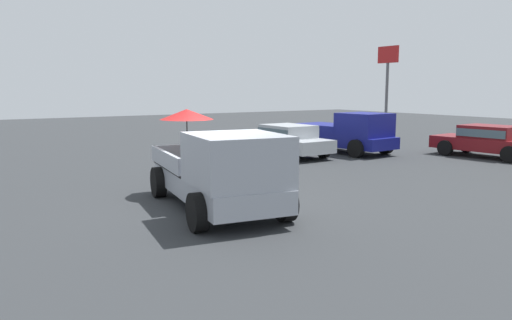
{
  "coord_description": "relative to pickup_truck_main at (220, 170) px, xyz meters",
  "views": [
    {
      "loc": [
        10.32,
        -5.45,
        2.86
      ],
      "look_at": [
        0.15,
        1.06,
        1.1
      ],
      "focal_mm": 34.73,
      "sensor_mm": 36.0,
      "label": 1
    }
  ],
  "objects": [
    {
      "name": "ground_plane",
      "position": [
        -0.36,
        0.06,
        -0.99
      ],
      "size": [
        80.0,
        80.0,
        0.0
      ],
      "primitive_type": "plane",
      "color": "#2D3033"
    },
    {
      "name": "parked_sedan_far",
      "position": [
        -2.02,
        13.72,
        -0.25
      ],
      "size": [
        4.45,
        2.29,
        1.33
      ],
      "rotation": [
        0.0,
        0.0,
        3.24
      ],
      "color": "black",
      "rests_on": "ground"
    },
    {
      "name": "pickup_truck_far",
      "position": [
        -6.33,
        9.84,
        -0.11
      ],
      "size": [
        4.93,
        2.48,
        1.8
      ],
      "rotation": [
        0.0,
        0.0,
        0.08
      ],
      "color": "black",
      "rests_on": "ground"
    },
    {
      "name": "parked_sedan_near",
      "position": [
        -6.79,
        6.89,
        -0.25
      ],
      "size": [
        4.34,
        2.06,
        1.33
      ],
      "rotation": [
        0.0,
        0.0,
        3.17
      ],
      "color": "black",
      "rests_on": "ground"
    },
    {
      "name": "pickup_truck_main",
      "position": [
        0.0,
        0.0,
        0.0
      ],
      "size": [
        5.37,
        2.88,
        2.3
      ],
      "rotation": [
        0.0,
        0.0,
        -0.16
      ],
      "color": "black",
      "rests_on": "ground"
    },
    {
      "name": "motel_sign",
      "position": [
        -9.32,
        15.53,
        2.61
      ],
      "size": [
        1.4,
        0.16,
        5.12
      ],
      "color": "#59595B",
      "rests_on": "ground"
    }
  ]
}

